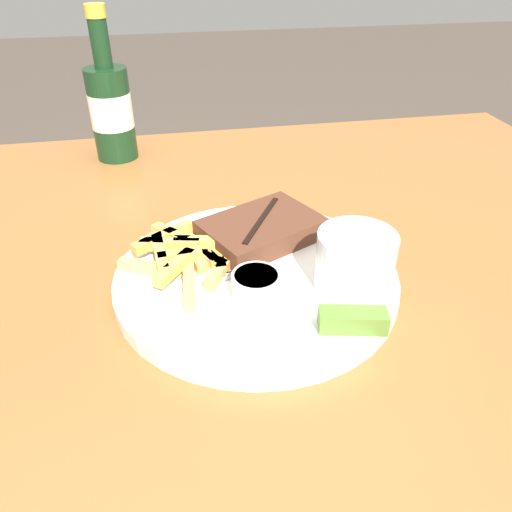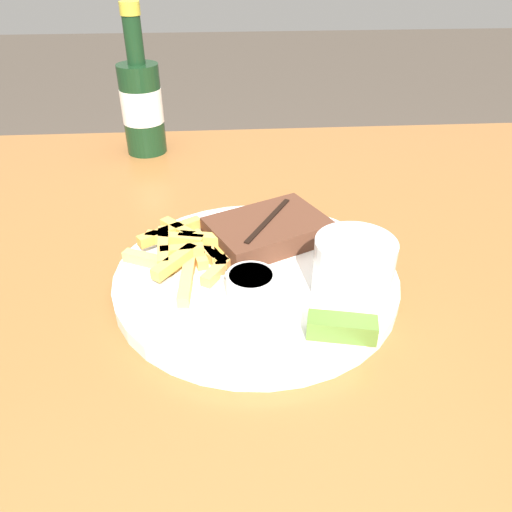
# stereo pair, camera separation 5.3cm
# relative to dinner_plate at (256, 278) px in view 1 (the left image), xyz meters

# --- Properties ---
(dining_table) EXTENTS (1.19, 1.01, 0.73)m
(dining_table) POSITION_rel_dinner_plate_xyz_m (0.00, 0.00, -0.09)
(dining_table) COLOR #935B2D
(dining_table) RESTS_ON ground_plane
(dinner_plate) EXTENTS (0.31, 0.31, 0.02)m
(dinner_plate) POSITION_rel_dinner_plate_xyz_m (0.00, 0.00, 0.00)
(dinner_plate) COLOR white
(dinner_plate) RESTS_ON dining_table
(steak_portion) EXTENTS (0.16, 0.14, 0.03)m
(steak_portion) POSITION_rel_dinner_plate_xyz_m (0.02, 0.07, 0.02)
(steak_portion) COLOR #512D1E
(steak_portion) RESTS_ON dinner_plate
(fries_pile) EXTENTS (0.13, 0.15, 0.02)m
(fries_pile) POSITION_rel_dinner_plate_xyz_m (-0.07, 0.03, 0.02)
(fries_pile) COLOR #EDBA52
(fries_pile) RESTS_ON dinner_plate
(coleslaw_cup) EXTENTS (0.08, 0.08, 0.06)m
(coleslaw_cup) POSITION_rel_dinner_plate_xyz_m (0.09, -0.04, 0.04)
(coleslaw_cup) COLOR white
(coleslaw_cup) RESTS_ON dinner_plate
(dipping_sauce_cup) EXTENTS (0.05, 0.05, 0.03)m
(dipping_sauce_cup) POSITION_rel_dinner_plate_xyz_m (-0.01, -0.04, 0.02)
(dipping_sauce_cup) COLOR silver
(dipping_sauce_cup) RESTS_ON dinner_plate
(pickle_spear) EXTENTS (0.07, 0.04, 0.02)m
(pickle_spear) POSITION_rel_dinner_plate_xyz_m (0.07, -0.11, 0.02)
(pickle_spear) COLOR #567A2D
(pickle_spear) RESTS_ON dinner_plate
(fork_utensil) EXTENTS (0.13, 0.03, 0.00)m
(fork_utensil) POSITION_rel_dinner_plate_xyz_m (-0.08, -0.01, 0.01)
(fork_utensil) COLOR #B7B7BC
(fork_utensil) RESTS_ON dinner_plate
(knife_utensil) EXTENTS (0.02, 0.17, 0.01)m
(knife_utensil) POSITION_rel_dinner_plate_xyz_m (-0.01, 0.04, 0.01)
(knife_utensil) COLOR #B7B7BC
(knife_utensil) RESTS_ON dinner_plate
(beer_bottle) EXTENTS (0.07, 0.07, 0.24)m
(beer_bottle) POSITION_rel_dinner_plate_xyz_m (-0.16, 0.40, 0.08)
(beer_bottle) COLOR #143319
(beer_bottle) RESTS_ON dining_table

